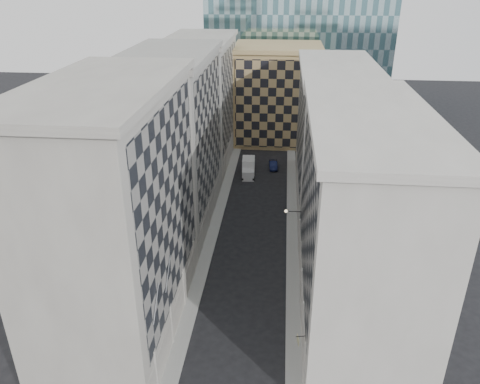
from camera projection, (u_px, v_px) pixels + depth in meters
The scene contains 13 objects.
sidewalk_west at pixel (214, 228), 63.26m from camera, with size 1.50×100.00×0.15m, color gray.
sidewalk_east at pixel (292, 231), 62.37m from camera, with size 1.50×100.00×0.15m, color gray.
bldg_left_a at pixel (118, 215), 41.62m from camera, with size 10.80×22.80×23.70m.
bldg_left_b at pixel (173, 140), 61.62m from camera, with size 10.80×22.80×22.70m.
bldg_left_c at pixel (202, 102), 81.62m from camera, with size 10.80×22.80×21.70m.
bldg_right_a at pixel (358, 220), 44.01m from camera, with size 10.80×26.80×20.70m.
bldg_right_b at pixel (333, 134), 68.50m from camera, with size 10.80×28.80×19.70m.
tan_block at pixel (277, 94), 92.72m from camera, with size 16.80×14.80×18.80m.
flagpoles_left at pixel (162, 288), 38.34m from camera, with size 0.10×6.33×2.33m.
bracket_lamp at pixel (288, 211), 54.42m from camera, with size 1.98×0.36×0.36m.
box_truck at pixel (248, 168), 79.19m from camera, with size 2.36×5.22×2.80m.
dark_car at pixel (273, 165), 82.13m from camera, with size 1.39×3.98×1.31m, color #0E1435.
shop_sign at pixel (298, 340), 38.78m from camera, with size 0.82×0.72×0.81m.
Camera 1 is at (3.40, -24.52, 31.55)m, focal length 35.00 mm.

